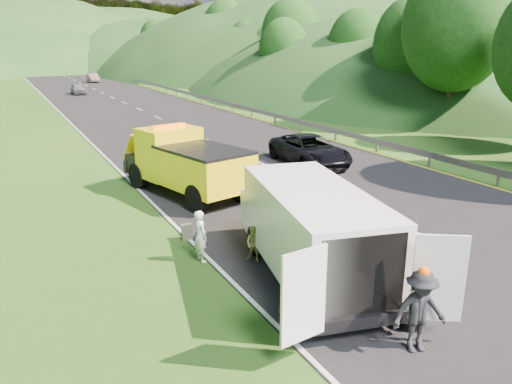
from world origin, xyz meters
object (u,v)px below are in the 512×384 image
tow_truck (186,162)px  spare_tire (407,326)px  suitcase (187,232)px  child (254,261)px  passing_suv (309,164)px  worker (416,351)px  white_van (310,228)px  woman (201,261)px

tow_truck → spare_tire: size_ratio=11.13×
suitcase → child: bearing=-64.5°
passing_suv → suitcase: bearing=-139.8°
tow_truck → worker: bearing=-102.3°
passing_suv → white_van: bearing=-119.9°
child → woman: bearing=-157.1°
worker → suitcase: size_ratio=3.35×
tow_truck → suitcase: tow_truck is taller
suitcase → spare_tire: (2.65, -7.05, -0.26)m
child → passing_suv: (7.94, 9.30, 0.00)m
white_van → tow_truck: bearing=104.8°
tow_truck → woman: (-1.89, -6.52, -1.35)m
woman → white_van: bearing=-142.1°
passing_suv → child: bearing=-127.3°
suitcase → passing_suv: size_ratio=0.10×
white_van → suitcase: size_ratio=14.37×
suitcase → spare_tire: suitcase is taller
tow_truck → white_van: bearing=-102.3°
woman → passing_suv: (9.29, 8.59, 0.00)m
worker → suitcase: 8.12m
woman → worker: worker is taller
passing_suv → worker: bearing=-112.2°
woman → suitcase: 1.77m
passing_suv → woman: bearing=-134.1°
white_van → passing_suv: white_van is taller
child → tow_truck: bearing=136.3°
woman → worker: (2.32, -6.10, 0.00)m
child → spare_tire: 4.84m
child → worker: bearing=-29.3°
woman → child: size_ratio=1.45×
worker → passing_suv: worker is taller
tow_truck → spare_tire: tow_truck is taller
child → passing_suv: bearing=100.0°
white_van → spare_tire: bearing=-65.1°
suitcase → woman: bearing=-96.2°
woman → child: woman is taller
tow_truck → white_van: (0.30, -8.82, 0.07)m
spare_tire → tow_truck: bearing=94.6°
spare_tire → passing_suv: bearing=65.1°
tow_truck → suitcase: bearing=-123.8°
suitcase → white_van: bearing=-63.6°
white_van → worker: size_ratio=4.29×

